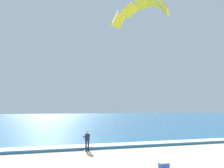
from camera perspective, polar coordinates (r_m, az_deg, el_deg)
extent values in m
cube|color=teal|center=(81.76, -11.33, -7.70)|extent=(200.00, 120.00, 0.20)
cube|color=white|center=(24.33, 5.44, -13.30)|extent=(200.00, 1.77, 0.04)
ellipsoid|color=yellow|center=(21.38, -5.66, -14.93)|extent=(0.60, 1.44, 0.05)
cube|color=black|center=(21.61, -5.80, -14.71)|extent=(0.17, 0.08, 0.04)
cube|color=black|center=(21.13, -5.51, -14.92)|extent=(0.17, 0.08, 0.04)
cylinder|color=#191E38|center=(21.28, -5.91, -13.90)|extent=(0.14, 0.14, 0.84)
cylinder|color=#191E38|center=(21.35, -5.39, -13.87)|extent=(0.14, 0.14, 0.84)
cube|color=#191E38|center=(21.22, -5.63, -11.96)|extent=(0.36, 0.24, 0.60)
sphere|color=tan|center=(21.17, -5.62, -10.78)|extent=(0.22, 0.22, 0.22)
cylinder|color=#191E38|center=(21.30, -6.24, -11.79)|extent=(0.15, 0.51, 0.22)
cylinder|color=#191E38|center=(21.42, -5.31, -11.77)|extent=(0.15, 0.51, 0.22)
cylinder|color=black|center=(21.57, -5.97, -11.72)|extent=(0.55, 0.10, 0.04)
cube|color=#3F3F42|center=(21.36, -5.74, -12.51)|extent=(0.13, 0.09, 0.10)
cube|color=yellow|center=(27.53, 11.63, 16.68)|extent=(1.42, 1.93, 1.79)
cube|color=white|center=(27.24, 11.08, 17.65)|extent=(0.71, 0.98, 1.40)
cube|color=yellow|center=(28.95, 9.68, 17.74)|extent=(1.76, 2.12, 1.45)
cube|color=yellow|center=(30.06, 6.91, 17.57)|extent=(1.96, 2.07, 0.79)
cube|color=white|center=(29.80, 6.34, 18.46)|extent=(1.04, 1.46, 0.23)
cube|color=yellow|center=(30.68, 3.94, 16.31)|extent=(1.96, 1.76, 1.45)
cube|color=white|center=(30.42, 3.34, 17.16)|extent=(0.94, 1.32, 0.92)
cube|color=yellow|center=(30.68, 1.30, 14.22)|extent=(1.77, 1.20, 1.79)
cube|color=white|center=(30.42, 0.67, 15.04)|extent=(0.68, 0.92, 1.40)
cylinder|color=#B2B2B7|center=(23.56, 3.91, 4.30)|extent=(8.20, 1.19, 12.68)
cylinder|color=#B2B2B7|center=(25.44, -1.62, 3.56)|extent=(5.00, 6.35, 12.68)
cube|color=#2D51B2|center=(15.73, 11.70, -17.81)|extent=(0.56, 0.36, 0.34)
cube|color=white|center=(15.68, 11.68, -17.10)|extent=(0.58, 0.38, 0.06)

